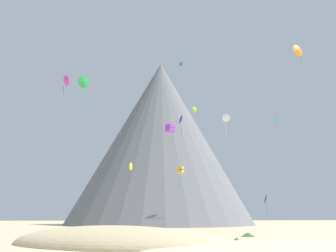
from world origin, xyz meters
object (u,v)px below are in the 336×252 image
kite_magenta_high (66,81)px  kite_orange_high (298,50)px  kite_green_high (84,82)px  kite_indigo_high (180,119)px  bush_far_right (237,242)px  kite_black_low (266,202)px  kite_lime_high (194,110)px  rock_massif (161,149)px  kite_cyan_mid (276,124)px  kite_gold_low (181,170)px  kite_white_high (226,118)px  bush_far_left (117,237)px  kite_teal_high (181,64)px  kite_violet_mid (170,128)px  kite_yellow_low (132,166)px  bush_scatter_east (235,241)px  bush_low_patch (248,235)px  bush_near_right (63,242)px  bush_mid_center (264,244)px

kite_magenta_high → kite_orange_high: 46.00m
kite_green_high → kite_indigo_high: size_ratio=1.28×
bush_far_right → kite_black_low: kite_black_low is taller
kite_black_low → kite_lime_high: bearing=65.0°
rock_massif → kite_cyan_mid: 61.58m
kite_gold_low → kite_indigo_high: (1.27, 8.58, 13.92)m
kite_black_low → kite_lime_high: kite_lime_high is taller
kite_gold_low → kite_white_high: (16.44, 19.69, 17.99)m
bush_far_left → kite_teal_high: bearing=58.1°
bush_far_left → kite_gold_low: kite_gold_low is taller
rock_massif → kite_violet_mid: size_ratio=44.98×
kite_lime_high → kite_teal_high: bearing=-130.4°
kite_yellow_low → kite_gold_low: bearing=-37.8°
kite_white_high → rock_massif: bearing=120.1°
bush_far_right → kite_cyan_mid: kite_cyan_mid is taller
rock_massif → kite_yellow_low: rock_massif is taller
bush_far_right → kite_magenta_high: bearing=131.5°
bush_scatter_east → kite_gold_low: size_ratio=0.37×
kite_green_high → kite_white_high: (36.80, 28.02, 1.97)m
kite_orange_high → kite_magenta_high: bearing=144.7°
kite_indigo_high → kite_cyan_mid: bearing=51.3°
bush_low_patch → kite_gold_low: 22.69m
bush_scatter_east → kite_teal_high: 44.03m
kite_lime_high → kite_green_high: (-27.53, -28.61, -4.33)m
bush_near_right → kite_lime_high: bearing=64.5°
kite_lime_high → kite_orange_high: (13.02, -37.31, 0.37)m
bush_mid_center → kite_cyan_mid: (18.16, 34.59, 22.60)m
kite_magenta_high → kite_violet_mid: 23.74m
bush_near_right → kite_yellow_low: size_ratio=0.64×
bush_mid_center → kite_white_high: (13.25, 56.30, 30.25)m
kite_black_low → kite_green_high: bearing=137.4°
bush_near_right → kite_white_high: (34.14, 51.45, 30.27)m
bush_mid_center → rock_massif: 96.47m
kite_violet_mid → kite_gold_low: 12.46m
kite_yellow_low → kite_teal_high: kite_teal_high is taller
bush_far_left → kite_magenta_high: 35.74m
bush_near_right → kite_teal_high: kite_teal_high is taller
bush_far_right → kite_lime_high: kite_lime_high is taller
kite_green_high → kite_white_high: kite_white_high is taller
bush_low_patch → kite_indigo_high: bearing=105.2°
kite_cyan_mid → kite_gold_low: kite_cyan_mid is taller
bush_far_left → kite_gold_low: (12.20, 22.57, 12.25)m
kite_black_low → kite_cyan_mid: size_ratio=0.77×
kite_violet_mid → kite_orange_high: bearing=-140.6°
rock_massif → bush_mid_center: bearing=-88.4°
kite_yellow_low → kite_cyan_mid: bearing=-61.4°
bush_far_right → kite_magenta_high: kite_magenta_high is taller
kite_magenta_high → kite_indigo_high: size_ratio=0.95×
bush_low_patch → kite_magenta_high: 45.28m
bush_scatter_east → kite_teal_high: (-2.81, 25.41, 35.84)m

